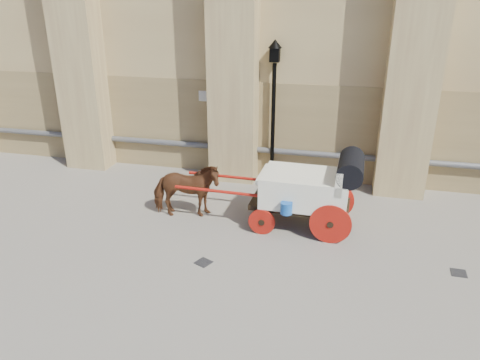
# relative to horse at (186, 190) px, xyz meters

# --- Properties ---
(ground) EXTENTS (90.00, 90.00, 0.00)m
(ground) POSITION_rel_horse_xyz_m (1.56, -0.66, -0.76)
(ground) COLOR slate
(ground) RESTS_ON ground
(horse) EXTENTS (1.92, 1.17, 1.51)m
(horse) POSITION_rel_horse_xyz_m (0.00, 0.00, 0.00)
(horse) COLOR brown
(horse) RESTS_ON ground
(carriage) EXTENTS (4.64, 1.66, 2.02)m
(carriage) POSITION_rel_horse_xyz_m (3.22, 0.17, 0.33)
(carriage) COLOR black
(carriage) RESTS_ON ground
(street_lamp) EXTENTS (0.40, 0.40, 4.28)m
(street_lamp) POSITION_rel_horse_xyz_m (1.74, 3.14, 1.53)
(street_lamp) COLOR black
(street_lamp) RESTS_ON ground
(drain_grate_near) EXTENTS (0.43, 0.43, 0.01)m
(drain_grate_near) POSITION_rel_horse_xyz_m (1.10, -2.06, -0.75)
(drain_grate_near) COLOR black
(drain_grate_near) RESTS_ON ground
(drain_grate_far) EXTENTS (0.33, 0.33, 0.01)m
(drain_grate_far) POSITION_rel_horse_xyz_m (6.55, -1.20, -0.75)
(drain_grate_far) COLOR black
(drain_grate_far) RESTS_ON ground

